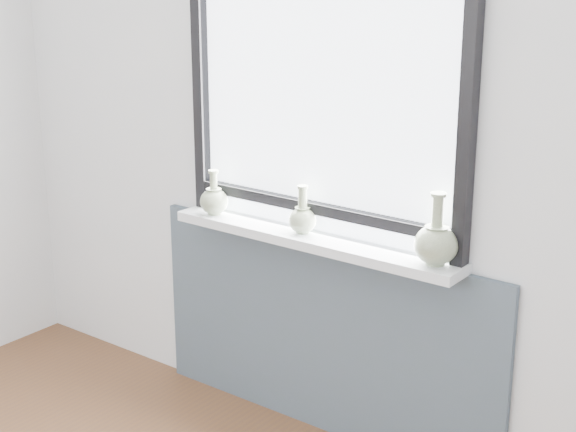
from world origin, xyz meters
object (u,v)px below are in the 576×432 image
Objects in this scene: vase_a at (214,200)px; vase_b at (302,218)px; vase_c at (436,242)px; windowsill at (312,240)px.

vase_a is 0.99× the size of vase_b.
vase_b is (0.46, 0.02, -0.00)m from vase_a.
vase_c is at bearing 0.85° from vase_a.
vase_c is (0.55, -0.00, 0.10)m from windowsill.
windowsill is 0.56m from vase_c.
vase_a is 0.72× the size of vase_c.
vase_c reaches higher than windowsill.
vase_b is at bearing 176.23° from windowsill.
vase_c is at bearing -0.49° from vase_b.
vase_a is at bearing -178.01° from windowsill.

